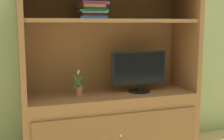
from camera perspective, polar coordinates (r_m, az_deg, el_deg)
The scene contains 5 objects.
painted_rear_wall at distance 3.36m, azimuth -2.14°, elevation 8.79°, with size 6.00×0.10×2.80m, color #8C9E6B.
media_console at distance 3.15m, azimuth -0.32°, elevation -7.18°, with size 1.79×0.62×1.72m.
tv_monitor at distance 3.14m, azimuth 5.25°, elevation -0.11°, with size 0.60×0.23×0.43m.
potted_plant at distance 3.03m, azimuth -6.36°, elevation -3.56°, with size 0.11×0.13×0.26m.
magazine_stack at distance 2.97m, azimuth -3.95°, elevation 11.27°, with size 0.29×0.35×0.16m.
Camera 1 is at (-0.92, -2.48, 1.40)m, focal length 47.85 mm.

